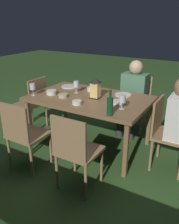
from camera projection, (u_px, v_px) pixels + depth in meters
ground_plane at (90, 144)px, 3.47m from camera, size 16.00×16.00×0.00m
dining_table at (90, 101)px, 3.22m from camera, size 1.61×1.01×0.73m
chair_head_far at (33, 101)px, 3.78m from camera, size 0.40×0.42×0.87m
chair_side_right_a at (75, 149)px, 2.40m from camera, size 0.42×0.40×0.87m
chair_side_right_b at (24, 133)px, 2.74m from camera, size 0.42×0.40×0.87m
chair_head_near at (166, 131)px, 2.79m from camera, size 0.40×0.42×0.87m
chair_side_left_a at (136, 100)px, 3.84m from camera, size 0.42×0.40×0.87m
person_in_green at (133, 94)px, 3.63m from camera, size 0.38×0.47×1.15m
lantern_centerpiece at (95, 88)px, 3.10m from camera, size 0.15×0.15×0.27m
green_bottle_on_table at (110, 106)px, 2.56m from camera, size 0.07×0.07×0.29m
wine_glass_a at (122, 99)px, 2.74m from camera, size 0.08×0.08×0.17m
wine_glass_b at (33, 87)px, 3.22m from camera, size 0.08×0.08×0.17m
wine_glass_c at (76, 85)px, 3.34m from camera, size 0.08×0.08×0.17m
plate_a at (123, 95)px, 3.27m from camera, size 0.23×0.23×0.01m
plate_b at (69, 86)px, 3.66m from camera, size 0.24×0.24×0.01m
plate_c at (118, 102)px, 2.98m from camera, size 0.21×0.21×0.01m
bowl_olives at (63, 96)px, 3.18m from camera, size 0.13×0.13×0.05m
bowl_bread at (51, 92)px, 3.30m from camera, size 0.14×0.14×0.06m
bowl_salad at (77, 102)px, 2.92m from camera, size 0.12×0.12×0.05m
bowl_dip at (91, 89)px, 3.46m from camera, size 0.12×0.12×0.05m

